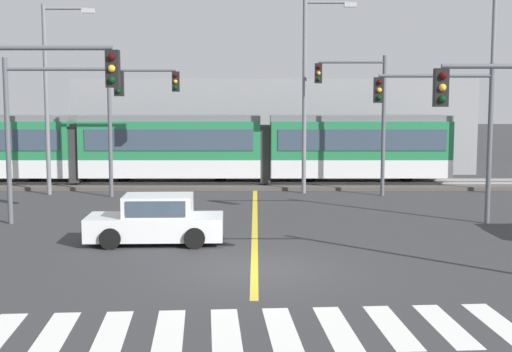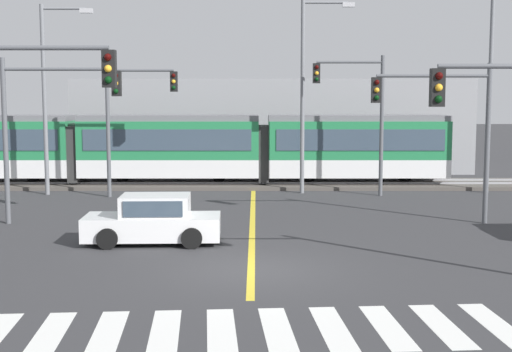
# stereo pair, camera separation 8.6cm
# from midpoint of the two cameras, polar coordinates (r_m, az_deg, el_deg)

# --- Properties ---
(ground_plane) EXTENTS (200.00, 200.00, 0.00)m
(ground_plane) POSITION_cam_midpoint_polar(r_m,az_deg,el_deg) (18.95, -0.34, -7.52)
(ground_plane) COLOR #333335
(track_bed) EXTENTS (120.00, 4.00, 0.18)m
(track_bed) POSITION_cam_midpoint_polar(r_m,az_deg,el_deg) (36.46, -0.21, -0.65)
(track_bed) COLOR #4C4742
(track_bed) RESTS_ON ground
(rail_near) EXTENTS (120.00, 0.08, 0.10)m
(rail_near) POSITION_cam_midpoint_polar(r_m,az_deg,el_deg) (35.72, -0.22, -0.57)
(rail_near) COLOR #939399
(rail_near) RESTS_ON track_bed
(rail_far) EXTENTS (120.00, 0.08, 0.10)m
(rail_far) POSITION_cam_midpoint_polar(r_m,az_deg,el_deg) (37.15, -0.21, -0.30)
(rail_far) COLOR #939399
(rail_far) RESTS_ON track_bed
(light_rail_tram) EXTENTS (28.00, 2.64, 3.43)m
(light_rail_tram) POSITION_cam_midpoint_polar(r_m,az_deg,el_deg) (36.52, -6.89, 2.40)
(light_rail_tram) COLOR silver
(light_rail_tram) RESTS_ON track_bed
(crosswalk_stripe_1) EXTENTS (0.76, 2.83, 0.01)m
(crosswalk_stripe_1) POSITION_cam_midpoint_polar(r_m,az_deg,el_deg) (14.55, -16.10, -12.10)
(crosswalk_stripe_1) COLOR silver
(crosswalk_stripe_1) RESTS_ON ground
(crosswalk_stripe_2) EXTENTS (0.76, 2.83, 0.01)m
(crosswalk_stripe_2) POSITION_cam_midpoint_polar(r_m,az_deg,el_deg) (14.37, -11.70, -12.22)
(crosswalk_stripe_2) COLOR silver
(crosswalk_stripe_2) RESTS_ON ground
(crosswalk_stripe_3) EXTENTS (0.76, 2.83, 0.01)m
(crosswalk_stripe_3) POSITION_cam_midpoint_polar(r_m,az_deg,el_deg) (14.26, -7.21, -12.27)
(crosswalk_stripe_3) COLOR silver
(crosswalk_stripe_3) RESTS_ON ground
(crosswalk_stripe_4) EXTENTS (0.76, 2.83, 0.01)m
(crosswalk_stripe_4) POSITION_cam_midpoint_polar(r_m,az_deg,el_deg) (14.25, -2.69, -12.25)
(crosswalk_stripe_4) COLOR silver
(crosswalk_stripe_4) RESTS_ON ground
(crosswalk_stripe_5) EXTENTS (0.76, 2.83, 0.01)m
(crosswalk_stripe_5) POSITION_cam_midpoint_polar(r_m,az_deg,el_deg) (14.32, 1.82, -12.15)
(crosswalk_stripe_5) COLOR silver
(crosswalk_stripe_5) RESTS_ON ground
(crosswalk_stripe_6) EXTENTS (0.76, 2.83, 0.01)m
(crosswalk_stripe_6) POSITION_cam_midpoint_polar(r_m,az_deg,el_deg) (14.47, 6.25, -11.99)
(crosswalk_stripe_6) COLOR silver
(crosswalk_stripe_6) RESTS_ON ground
(crosswalk_stripe_7) EXTENTS (0.76, 2.83, 0.01)m
(crosswalk_stripe_7) POSITION_cam_midpoint_polar(r_m,az_deg,el_deg) (14.70, 10.56, -11.76)
(crosswalk_stripe_7) COLOR silver
(crosswalk_stripe_7) RESTS_ON ground
(crosswalk_stripe_8) EXTENTS (0.76, 2.83, 0.01)m
(crosswalk_stripe_8) POSITION_cam_midpoint_polar(r_m,az_deg,el_deg) (15.01, 14.71, -11.48)
(crosswalk_stripe_8) COLOR silver
(crosswalk_stripe_8) RESTS_ON ground
(crosswalk_stripe_9) EXTENTS (0.76, 2.83, 0.01)m
(crosswalk_stripe_9) POSITION_cam_midpoint_polar(r_m,az_deg,el_deg) (15.39, 18.66, -11.15)
(crosswalk_stripe_9) COLOR silver
(crosswalk_stripe_9) RESTS_ON ground
(lane_centre_line) EXTENTS (0.20, 18.65, 0.01)m
(lane_centre_line) POSITION_cam_midpoint_polar(r_m,az_deg,el_deg) (25.27, -0.27, -3.99)
(lane_centre_line) COLOR gold
(lane_centre_line) RESTS_ON ground
(sedan_crossing) EXTENTS (4.26, 2.03, 1.52)m
(sedan_crossing) POSITION_cam_midpoint_polar(r_m,az_deg,el_deg) (22.40, -8.21, -3.59)
(sedan_crossing) COLOR silver
(sedan_crossing) RESTS_ON ground
(traffic_light_mid_right) EXTENTS (4.25, 0.38, 5.73)m
(traffic_light_mid_right) POSITION_cam_midpoint_polar(r_m,az_deg,el_deg) (26.23, 15.00, 4.57)
(traffic_light_mid_right) COLOR #515459
(traffic_light_mid_right) RESTS_ON ground
(traffic_light_far_right) EXTENTS (3.25, 0.38, 6.40)m
(traffic_light_far_right) POSITION_cam_midpoint_polar(r_m,az_deg,el_deg) (32.89, 8.27, 5.76)
(traffic_light_far_right) COLOR #515459
(traffic_light_far_right) RESTS_ON ground
(traffic_light_far_left) EXTENTS (3.25, 0.38, 6.12)m
(traffic_light_far_left) POSITION_cam_midpoint_polar(r_m,az_deg,el_deg) (32.62, -9.97, 5.35)
(traffic_light_far_left) COLOR #515459
(traffic_light_far_left) RESTS_ON ground
(traffic_light_near_left) EXTENTS (3.75, 0.38, 6.28)m
(traffic_light_near_left) POSITION_cam_midpoint_polar(r_m,az_deg,el_deg) (18.31, -18.54, 4.59)
(traffic_light_near_left) COLOR #515459
(traffic_light_near_left) RESTS_ON ground
(traffic_light_mid_left) EXTENTS (4.25, 0.38, 5.92)m
(traffic_light_mid_left) POSITION_cam_midpoint_polar(r_m,az_deg,el_deg) (26.35, -16.48, 4.83)
(traffic_light_mid_left) COLOR #515459
(traffic_light_mid_left) RESTS_ON ground
(street_lamp_west) EXTENTS (2.41, 0.28, 8.72)m
(street_lamp_west) POSITION_cam_midpoint_polar(r_m,az_deg,el_deg) (34.26, -16.24, 6.82)
(street_lamp_west) COLOR slate
(street_lamp_west) RESTS_ON ground
(street_lamp_centre) EXTENTS (2.46, 0.28, 9.05)m
(street_lamp_centre) POSITION_cam_midpoint_polar(r_m,az_deg,el_deg) (33.51, 4.13, 7.37)
(street_lamp_centre) COLOR slate
(street_lamp_centre) RESTS_ON ground
(street_lamp_east) EXTENTS (2.56, 0.28, 9.28)m
(street_lamp_east) POSITION_cam_midpoint_polar(r_m,az_deg,el_deg) (35.44, 18.58, 7.22)
(street_lamp_east) COLOR slate
(street_lamp_east) RESTS_ON ground
(building_backdrop_far) EXTENTS (23.67, 6.00, 5.58)m
(building_backdrop_far) POSITION_cam_midpoint_polar(r_m,az_deg,el_deg) (44.39, 1.22, 4.10)
(building_backdrop_far) COLOR gray
(building_backdrop_far) RESTS_ON ground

